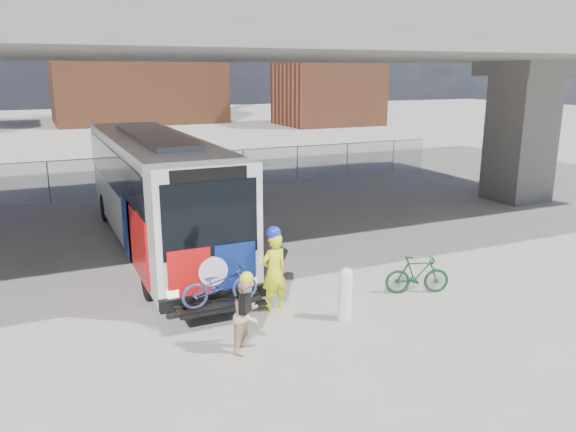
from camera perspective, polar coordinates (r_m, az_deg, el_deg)
ground at (r=16.16m, az=-3.13°, el=-5.71°), size 160.00×160.00×0.00m
bus at (r=18.55m, az=-13.29°, el=3.32°), size 2.67×12.90×3.69m
overpass at (r=18.98m, az=-8.07°, el=17.27°), size 40.00×16.00×7.95m
chainlink_fence at (r=27.03m, az=-12.60°, el=5.29°), size 30.00×0.06×30.00m
brick_buildings at (r=62.73m, az=-18.98°, el=13.56°), size 54.00×22.00×12.00m
smokestack at (r=72.18m, az=-9.36°, el=19.78°), size 2.20×2.20×25.00m
bollard at (r=13.03m, az=5.87°, el=-7.67°), size 0.33×0.33×1.26m
cyclist_hivis at (r=13.37m, az=-1.42°, el=-5.49°), size 0.77×0.58×2.09m
cyclist_tan at (r=11.58m, az=-4.15°, el=-9.86°), size 0.95×0.94×1.71m
bike_parked at (r=14.89m, az=13.00°, el=-5.83°), size 1.73×1.02×1.00m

